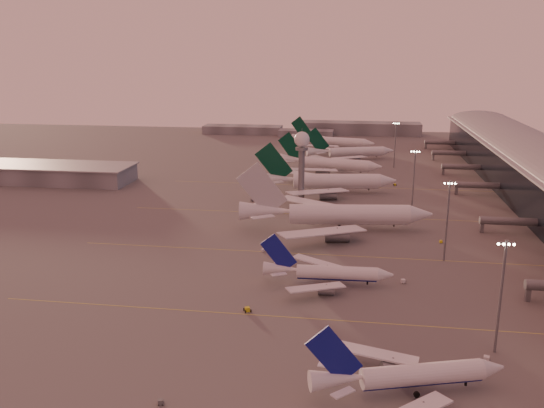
# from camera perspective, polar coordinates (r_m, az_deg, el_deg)

# --- Properties ---
(ground) EXTENTS (700.00, 700.00, 0.00)m
(ground) POSITION_cam_1_polar(r_m,az_deg,el_deg) (133.61, -4.49, -12.62)
(ground) COLOR #555352
(ground) RESTS_ON ground
(taxiway_markings) EXTENTS (180.00, 185.25, 0.02)m
(taxiway_markings) POSITION_cam_1_polar(r_m,az_deg,el_deg) (182.09, 8.78, -5.06)
(taxiway_markings) COLOR gold
(taxiway_markings) RESTS_ON ground
(hangar) EXTENTS (82.00, 27.00, 8.50)m
(hangar) POSITION_cam_1_polar(r_m,az_deg,el_deg) (300.35, -21.18, 2.90)
(hangar) COLOR slate
(hangar) RESTS_ON ground
(radar_tower) EXTENTS (6.40, 6.40, 31.10)m
(radar_tower) POSITION_cam_1_polar(r_m,az_deg,el_deg) (239.86, 2.96, 5.13)
(radar_tower) COLOR slate
(radar_tower) RESTS_ON ground
(mast_a) EXTENTS (3.60, 0.56, 25.00)m
(mast_a) POSITION_cam_1_polar(r_m,az_deg,el_deg) (128.56, 21.75, -8.10)
(mast_a) COLOR slate
(mast_a) RESTS_ON ground
(mast_b) EXTENTS (3.60, 0.56, 25.00)m
(mast_b) POSITION_cam_1_polar(r_m,az_deg,el_deg) (179.06, 16.97, -1.28)
(mast_b) COLOR slate
(mast_b) RESTS_ON ground
(mast_c) EXTENTS (3.60, 0.56, 25.00)m
(mast_c) POSITION_cam_1_polar(r_m,az_deg,el_deg) (231.45, 13.86, 2.53)
(mast_c) COLOR slate
(mast_c) RESTS_ON ground
(mast_d) EXTENTS (3.60, 0.56, 25.00)m
(mast_d) POSITION_cam_1_polar(r_m,az_deg,el_deg) (319.59, 12.10, 5.97)
(mast_d) COLOR slate
(mast_d) RESTS_ON ground
(distant_horizon) EXTENTS (165.00, 37.50, 9.00)m
(distant_horizon) POSITION_cam_1_polar(r_m,az_deg,el_deg) (444.91, 5.21, 7.40)
(distant_horizon) COLOR slate
(distant_horizon) RESTS_ON ground
(narrowbody_near) EXTENTS (37.45, 29.43, 15.07)m
(narrowbody_near) POSITION_cam_1_polar(r_m,az_deg,el_deg) (113.95, 13.37, -16.49)
(narrowbody_near) COLOR silver
(narrowbody_near) RESTS_ON ground
(narrowbody_mid) EXTENTS (36.16, 28.85, 14.12)m
(narrowbody_mid) POSITION_cam_1_polar(r_m,az_deg,el_deg) (158.15, 5.53, -6.99)
(narrowbody_mid) COLOR silver
(narrowbody_mid) RESTS_ON ground
(widebody_white) EXTENTS (69.20, 55.15, 24.38)m
(widebody_white) POSITION_cam_1_polar(r_m,az_deg,el_deg) (205.29, 6.39, -1.42)
(widebody_white) COLOR silver
(widebody_white) RESTS_ON ground
(greentail_a) EXTENTS (63.03, 50.58, 22.97)m
(greentail_a) POSITION_cam_1_polar(r_m,az_deg,el_deg) (258.54, 5.50, 1.98)
(greentail_a) COLOR silver
(greentail_a) RESTS_ON ground
(greentail_b) EXTENTS (55.28, 44.18, 20.33)m
(greentail_b) POSITION_cam_1_polar(r_m,az_deg,el_deg) (302.44, 5.73, 3.78)
(greentail_b) COLOR silver
(greentail_b) RESTS_ON ground
(greentail_c) EXTENTS (51.69, 41.14, 19.33)m
(greentail_c) POSITION_cam_1_polar(r_m,az_deg,el_deg) (340.95, 7.81, 4.95)
(greentail_c) COLOR silver
(greentail_c) RESTS_ON ground
(greentail_d) EXTENTS (55.23, 44.12, 20.36)m
(greentail_d) POSITION_cam_1_polar(r_m,az_deg,el_deg) (377.46, 6.03, 5.99)
(greentail_d) COLOR silver
(greentail_d) RESTS_ON ground
(gsv_truck_a) EXTENTS (5.49, 3.50, 2.09)m
(gsv_truck_a) POSITION_cam_1_polar(r_m,az_deg,el_deg) (111.07, -10.79, -18.45)
(gsv_truck_a) COLOR #525457
(gsv_truck_a) RESTS_ON ground
(gsv_catering_a) EXTENTS (6.15, 3.97, 4.66)m
(gsv_catering_a) POSITION_cam_1_polar(r_m,az_deg,el_deg) (128.93, 20.65, -13.53)
(gsv_catering_a) COLOR silver
(gsv_catering_a) RESTS_ON ground
(gsv_tug_mid) EXTENTS (3.70, 4.39, 1.08)m
(gsv_tug_mid) POSITION_cam_1_polar(r_m,az_deg,el_deg) (142.91, -2.45, -10.41)
(gsv_tug_mid) COLOR gold
(gsv_tug_mid) RESTS_ON ground
(gsv_truck_b) EXTENTS (6.02, 3.86, 2.29)m
(gsv_truck_b) POSITION_cam_1_polar(r_m,az_deg,el_deg) (163.10, 13.02, -7.26)
(gsv_truck_b) COLOR silver
(gsv_truck_b) RESTS_ON ground
(gsv_truck_c) EXTENTS (4.77, 4.61, 1.97)m
(gsv_truck_c) POSITION_cam_1_polar(r_m,az_deg,el_deg) (183.03, -0.79, -4.44)
(gsv_truck_c) COLOR silver
(gsv_truck_c) RESTS_ON ground
(gsv_catering_b) EXTENTS (4.50, 2.39, 3.56)m
(gsv_catering_b) POSITION_cam_1_polar(r_m,az_deg,el_deg) (198.92, 16.47, -3.24)
(gsv_catering_b) COLOR gold
(gsv_catering_b) RESTS_ON ground
(gsv_tug_far) EXTENTS (2.94, 4.29, 1.14)m
(gsv_tug_far) POSITION_cam_1_polar(r_m,az_deg,el_deg) (217.79, 2.90, -1.39)
(gsv_tug_far) COLOR #525457
(gsv_tug_far) RESTS_ON ground
(gsv_truck_d) EXTENTS (3.78, 5.59, 2.13)m
(gsv_truck_d) POSITION_cam_1_polar(r_m,az_deg,el_deg) (243.94, -1.95, 0.53)
(gsv_truck_d) COLOR #525457
(gsv_truck_d) RESTS_ON ground
(gsv_tug_hangar) EXTENTS (3.45, 2.50, 0.89)m
(gsv_tug_hangar) POSITION_cam_1_polar(r_m,az_deg,el_deg) (278.46, 12.08, 1.89)
(gsv_tug_hangar) COLOR gold
(gsv_tug_hangar) RESTS_ON ground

